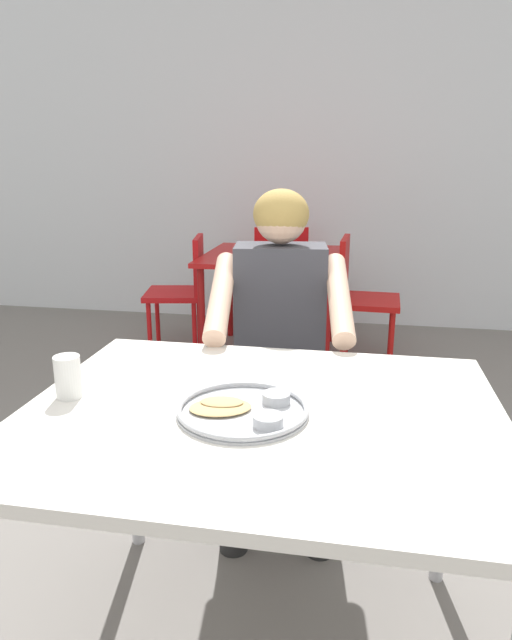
% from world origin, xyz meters
% --- Properties ---
extents(back_wall, '(12.00, 0.12, 3.40)m').
position_xyz_m(back_wall, '(0.00, 3.50, 1.70)').
color(back_wall, silver).
rests_on(back_wall, ground).
extents(table_foreground, '(1.15, 0.91, 0.74)m').
position_xyz_m(table_foreground, '(-0.06, 0.07, 0.67)').
color(table_foreground, silver).
rests_on(table_foreground, ground).
extents(thali_tray, '(0.31, 0.31, 0.03)m').
position_xyz_m(thali_tray, '(-0.09, 0.04, 0.76)').
color(thali_tray, '#B7BABF').
rests_on(thali_tray, table_foreground).
extents(drinking_cup, '(0.07, 0.07, 0.11)m').
position_xyz_m(drinking_cup, '(-0.55, 0.06, 0.80)').
color(drinking_cup, white).
rests_on(drinking_cup, table_foreground).
extents(chair_foreground, '(0.45, 0.44, 0.86)m').
position_xyz_m(chair_foreground, '(-0.14, 1.03, 0.50)').
color(chair_foreground, '#3F3F44').
rests_on(chair_foreground, ground).
extents(diner_foreground, '(0.54, 0.59, 1.22)m').
position_xyz_m(diner_foreground, '(-0.12, 0.81, 0.73)').
color(diner_foreground, black).
rests_on(diner_foreground, ground).
extents(table_background_red, '(0.91, 0.92, 0.72)m').
position_xyz_m(table_background_red, '(-0.40, 2.52, 0.64)').
color(table_background_red, '#B71414').
rests_on(table_background_red, ground).
extents(chair_red_left, '(0.45, 0.46, 0.82)m').
position_xyz_m(chair_red_left, '(-1.02, 2.50, 0.48)').
color(chair_red_left, red).
rests_on(chair_red_left, ground).
extents(chair_red_right, '(0.41, 0.44, 0.84)m').
position_xyz_m(chair_red_right, '(0.17, 2.48, 0.49)').
color(chair_red_right, red).
rests_on(chair_red_right, ground).
extents(chair_red_far, '(0.50, 0.47, 0.84)m').
position_xyz_m(chair_red_far, '(-0.44, 3.13, 0.50)').
color(chair_red_far, red).
rests_on(chair_red_far, ground).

